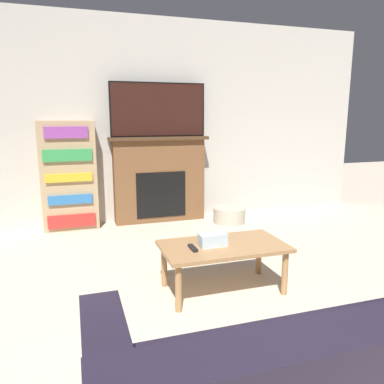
# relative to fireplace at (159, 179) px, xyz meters

# --- Properties ---
(wall_back) EXTENTS (6.74, 0.06, 2.70)m
(wall_back) POSITION_rel_fireplace_xyz_m (-0.25, 0.14, 0.77)
(wall_back) COLOR beige
(wall_back) RESTS_ON ground_plane
(fireplace) EXTENTS (1.33, 0.28, 1.16)m
(fireplace) POSITION_rel_fireplace_xyz_m (0.00, 0.00, 0.00)
(fireplace) COLOR brown
(fireplace) RESTS_ON ground_plane
(tv) EXTENTS (1.27, 0.03, 0.70)m
(tv) POSITION_rel_fireplace_xyz_m (0.00, -0.02, 0.93)
(tv) COLOR black
(tv) RESTS_ON fireplace
(coffee_table) EXTENTS (1.01, 0.56, 0.40)m
(coffee_table) POSITION_rel_fireplace_xyz_m (0.02, -2.25, -0.23)
(coffee_table) COLOR #A87A4C
(coffee_table) RESTS_ON ground_plane
(tissue_box) EXTENTS (0.22, 0.12, 0.10)m
(tissue_box) POSITION_rel_fireplace_xyz_m (-0.07, -2.25, -0.13)
(tissue_box) COLOR silver
(tissue_box) RESTS_ON coffee_table
(remote_control) EXTENTS (0.04, 0.15, 0.02)m
(remote_control) POSITION_rel_fireplace_xyz_m (-0.25, -2.28, -0.17)
(remote_control) COLOR black
(remote_control) RESTS_ON coffee_table
(bookshelf) EXTENTS (0.68, 0.29, 1.38)m
(bookshelf) POSITION_rel_fireplace_xyz_m (-1.17, -0.02, 0.10)
(bookshelf) COLOR tan
(bookshelf) RESTS_ON ground_plane
(storage_basket) EXTENTS (0.44, 0.44, 0.20)m
(storage_basket) POSITION_rel_fireplace_xyz_m (0.88, -0.39, -0.48)
(storage_basket) COLOR #BCB29E
(storage_basket) RESTS_ON ground_plane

